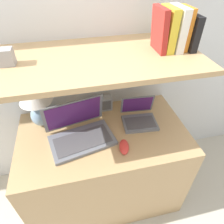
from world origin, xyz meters
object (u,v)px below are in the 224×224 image
at_px(book_orange, 184,29).
at_px(shelf_gadget, 5,57).
at_px(book_yellow, 168,30).
at_px(book_red, 160,30).
at_px(router_box, 104,104).
at_px(table_lamp, 36,100).
at_px(book_black, 189,31).
at_px(laptop_large, 80,132).
at_px(laptop_small, 139,117).
at_px(book_white, 177,29).
at_px(computer_mouse, 124,147).

height_order(book_orange, shelf_gadget, book_orange).
xyz_separation_m(book_yellow, book_red, (-0.05, 0.00, 0.00)).
xyz_separation_m(router_box, shelf_gadget, (-0.50, -0.17, 0.49)).
bearing_deg(table_lamp, book_orange, -7.02).
relative_size(table_lamp, book_black, 1.84).
bearing_deg(book_black, table_lamp, 173.28).
height_order(laptop_large, book_orange, book_orange).
height_order(laptop_small, book_white, book_white).
distance_m(book_black, book_yellow, 0.13).
relative_size(table_lamp, computer_mouse, 2.64).
height_order(router_box, book_white, book_white).
relative_size(table_lamp, shelf_gadget, 4.17).
height_order(laptop_small, book_red, book_red).
xyz_separation_m(book_black, book_white, (-0.08, 0.00, 0.02)).
distance_m(computer_mouse, book_black, 0.74).
distance_m(table_lamp, book_black, 0.98).
distance_m(table_lamp, laptop_large, 0.34).
bearing_deg(laptop_large, book_orange, 7.04).
relative_size(router_box, book_black, 0.68).
xyz_separation_m(router_box, book_yellow, (0.33, -0.17, 0.56)).
height_order(table_lamp, book_yellow, book_yellow).
xyz_separation_m(computer_mouse, book_white, (0.33, 0.24, 0.59)).
bearing_deg(shelf_gadget, table_lamp, 61.38).
relative_size(laptop_large, laptop_small, 1.78).
relative_size(laptop_large, book_red, 1.97).
height_order(table_lamp, computer_mouse, table_lamp).
bearing_deg(book_yellow, book_black, 0.00).
height_order(book_white, book_red, book_red).
height_order(book_orange, book_red, book_red).
height_order(router_box, book_yellow, book_yellow).
relative_size(book_red, shelf_gadget, 2.78).
bearing_deg(shelf_gadget, book_yellow, 0.00).
height_order(table_lamp, book_white, book_white).
relative_size(laptop_small, book_black, 1.36).
distance_m(router_box, shelf_gadget, 0.72).
height_order(computer_mouse, router_box, router_box).
xyz_separation_m(laptop_large, book_white, (0.58, 0.08, 0.56)).
xyz_separation_m(laptop_large, book_red, (0.48, 0.08, 0.57)).
distance_m(book_black, book_orange, 0.04).
bearing_deg(laptop_small, shelf_gadget, 178.74).
bearing_deg(book_red, table_lamp, 171.66).
relative_size(book_black, book_red, 0.82).
relative_size(router_box, book_yellow, 0.56).
bearing_deg(shelf_gadget, laptop_small, -1.26).
distance_m(table_lamp, book_red, 0.83).
xyz_separation_m(book_orange, book_red, (-0.14, 0.00, 0.00)).
xyz_separation_m(table_lamp, book_orange, (0.86, -0.11, 0.40)).
bearing_deg(laptop_small, table_lamp, 169.50).
xyz_separation_m(laptop_small, computer_mouse, (-0.17, -0.22, -0.02)).
distance_m(laptop_small, book_white, 0.60).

